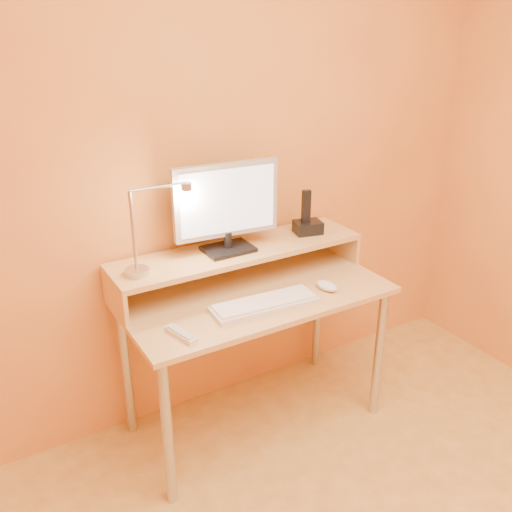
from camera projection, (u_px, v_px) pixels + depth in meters
wall_back at (220, 161)px, 2.53m from camera, size 3.00×0.04×2.50m
desk_leg_fl at (167, 434)px, 2.18m from camera, size 0.04×0.04×0.69m
desk_leg_fr at (379, 354)px, 2.70m from camera, size 0.04×0.04×0.69m
desk_leg_bl at (126, 370)px, 2.58m from camera, size 0.04×0.04×0.69m
desk_leg_br at (317, 311)px, 3.09m from camera, size 0.04×0.04×0.69m
desk_lower at (255, 295)px, 2.49m from camera, size 1.20×0.60×0.02m
shelf_riser_left at (115, 297)px, 2.30m from camera, size 0.02×0.30×0.14m
shelf_riser_right at (339, 242)px, 2.86m from camera, size 0.02×0.30×0.14m
desk_shelf at (239, 251)px, 2.55m from camera, size 1.20×0.30×0.02m
monitor_foot at (228, 249)px, 2.51m from camera, size 0.22×0.16×0.02m
monitor_neck at (228, 240)px, 2.50m from camera, size 0.04×0.04×0.07m
monitor_panel at (226, 200)px, 2.43m from camera, size 0.48×0.08×0.33m
monitor_back at (224, 199)px, 2.45m from camera, size 0.43×0.05×0.28m
monitor_screen at (228, 201)px, 2.42m from camera, size 0.44×0.05×0.29m
lamp_base at (137, 272)px, 2.28m from camera, size 0.10×0.10×0.02m
lamp_post at (133, 231)px, 2.21m from camera, size 0.01×0.01×0.33m
lamp_arm at (159, 187)px, 2.20m from camera, size 0.24×0.01×0.01m
lamp_head at (186, 186)px, 2.27m from camera, size 0.04×0.04×0.03m
lamp_bulb at (187, 190)px, 2.27m from camera, size 0.03×0.03×0.00m
phone_dock at (308, 227)px, 2.71m from camera, size 0.15×0.13×0.06m
phone_handset at (306, 206)px, 2.66m from camera, size 0.04×0.03×0.16m
phone_led at (322, 229)px, 2.69m from camera, size 0.01×0.00×0.04m
keyboard at (264, 305)px, 2.36m from camera, size 0.48×0.18×0.02m
mouse at (327, 286)px, 2.51m from camera, size 0.08×0.12×0.04m
remote_control at (181, 334)px, 2.14m from camera, size 0.08×0.17×0.02m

